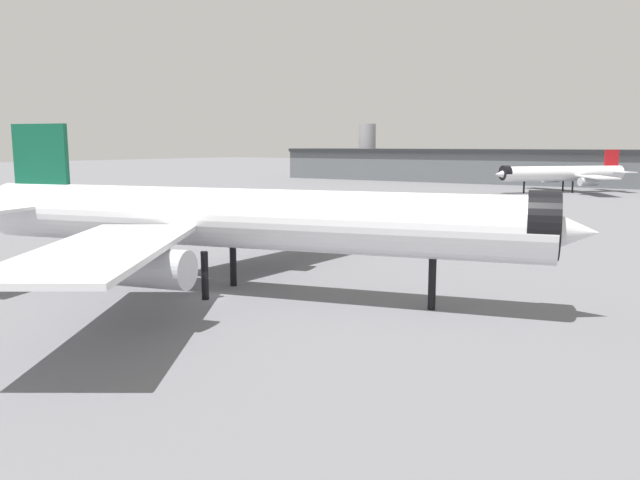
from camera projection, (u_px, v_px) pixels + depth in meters
ground at (208, 298)px, 56.39m from camera, size 900.00×900.00×0.00m
airliner_near_gate at (240, 220)px, 56.92m from camera, size 58.21×52.00×15.77m
airliner_far_taxiway at (563, 174)px, 179.31m from camera, size 33.58×37.86×12.20m
terminal_building at (505, 166)px, 221.39m from camera, size 176.71×38.07×21.76m
service_truck_front at (104, 234)px, 85.94m from camera, size 5.96×4.41×3.00m
baggage_tug_wing at (368, 232)px, 91.74m from camera, size 3.51×3.29×1.85m
traffic_cone_near_nose at (138, 241)px, 87.59m from camera, size 0.49×0.49×0.61m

